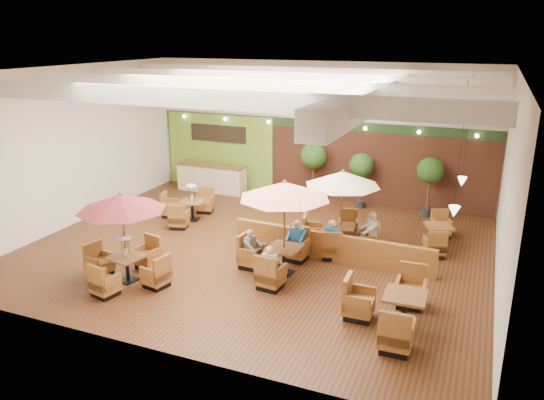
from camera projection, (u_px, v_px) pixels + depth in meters
The scene contains 17 objects.
room at pixel (279, 129), 16.68m from camera, with size 14.04×14.00×5.52m.
service_counter at pixel (212, 178), 22.72m from camera, with size 3.00×0.75×1.18m.
booth_divider at pixel (330, 247), 15.80m from camera, with size 6.22×0.18×0.86m, color brown.
table_0 at pixel (123, 221), 14.08m from camera, with size 2.59×2.59×2.56m.
table_1 at pixel (282, 207), 14.50m from camera, with size 2.63×2.72×2.75m.
table_2 at pixel (342, 195), 16.36m from camera, with size 2.59×2.59×2.55m.
table_3 at pixel (187, 207), 19.31m from camera, with size 1.80×2.59×1.51m.
table_4 at pixel (390, 309), 12.31m from camera, with size 1.89×2.81×1.05m.
table_5 at pixel (438, 236), 16.88m from camera, with size 1.04×2.56×0.90m.
topiary_0 at pixel (313, 158), 20.89m from camera, with size 1.04×1.04×2.41m.
topiary_1 at pixel (362, 167), 20.24m from camera, with size 0.94×0.94×2.17m.
topiary_2 at pixel (430, 173), 19.31m from camera, with size 0.96×0.96×2.23m.
diner_0 at pixel (270, 262), 13.95m from camera, with size 0.39×0.31×0.78m.
diner_1 at pixel (296, 236), 15.72m from camera, with size 0.40×0.32×0.79m.
diner_2 at pixel (252, 244), 15.21m from camera, with size 0.32×0.37×0.71m.
diner_3 at pixel (332, 235), 15.84m from camera, with size 0.41×0.35×0.79m.
diner_4 at pixel (370, 228), 16.31m from camera, with size 0.45×0.48×0.86m.
Camera 1 is at (6.37, -14.20, 6.51)m, focal length 35.00 mm.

